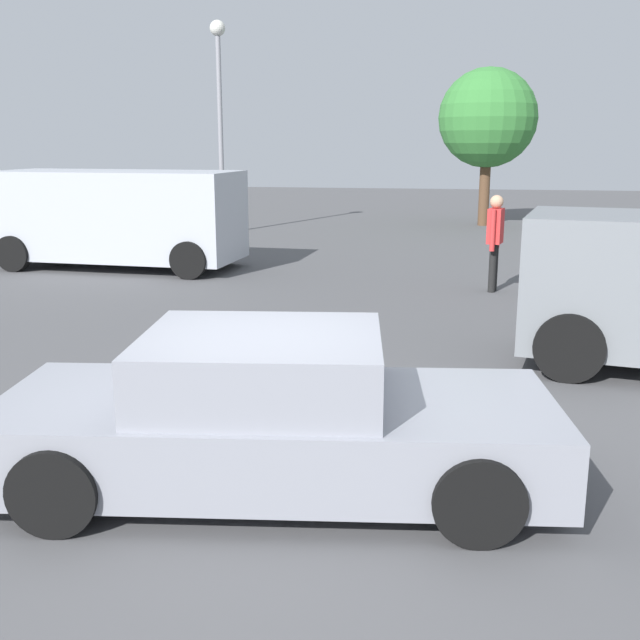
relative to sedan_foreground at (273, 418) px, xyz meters
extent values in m
plane|color=#515154|center=(-0.05, 0.07, -0.58)|extent=(80.00, 80.00, 0.00)
cube|color=gray|center=(0.02, 0.00, -0.13)|extent=(4.49, 2.24, 0.58)
cube|color=gray|center=(-0.07, -0.01, 0.42)|extent=(1.99, 1.79, 0.51)
cube|color=slate|center=(0.77, 0.10, 0.42)|extent=(0.24, 1.46, 0.43)
cube|color=slate|center=(-0.92, -0.12, 0.42)|extent=(0.24, 1.46, 0.43)
cylinder|color=black|center=(1.37, 0.99, -0.26)|extent=(0.66, 0.30, 0.64)
cylinder|color=black|center=(1.57, -0.62, -0.26)|extent=(0.66, 0.30, 0.64)
cylinder|color=black|center=(-1.52, 0.62, -0.26)|extent=(0.66, 0.30, 0.64)
cylinder|color=black|center=(-1.32, -0.98, -0.26)|extent=(0.66, 0.30, 0.64)
cube|color=#B2B7C1|center=(-5.76, 9.97, 0.57)|extent=(5.28, 2.31, 1.86)
cube|color=slate|center=(-8.30, 10.12, 0.98)|extent=(0.15, 1.70, 0.74)
cylinder|color=black|center=(-7.80, 9.13, -0.20)|extent=(0.77, 0.29, 0.76)
cylinder|color=black|center=(-7.68, 11.04, -0.20)|extent=(0.77, 0.29, 0.76)
cylinder|color=black|center=(-3.83, 8.90, -0.20)|extent=(0.77, 0.29, 0.76)
cylinder|color=black|center=(-3.72, 10.80, -0.20)|extent=(0.77, 0.29, 0.76)
cube|color=slate|center=(2.30, 4.25, 0.81)|extent=(0.34, 1.58, 0.64)
cylinder|color=black|center=(2.69, 3.27, -0.18)|extent=(0.83, 0.39, 0.80)
cylinder|color=black|center=(3.02, 5.02, -0.18)|extent=(0.83, 0.39, 0.80)
cylinder|color=black|center=(2.06, 8.53, -0.14)|extent=(0.13, 0.13, 0.89)
cylinder|color=black|center=(2.10, 8.69, -0.14)|extent=(0.13, 0.13, 0.89)
cube|color=red|center=(2.08, 8.61, 0.62)|extent=(0.33, 0.44, 0.63)
cylinder|color=red|center=(2.02, 8.37, 0.56)|extent=(0.09, 0.09, 0.74)
cylinder|color=red|center=(2.13, 8.84, 0.56)|extent=(0.09, 0.09, 0.74)
sphere|color=tan|center=(2.08, 8.61, 1.05)|extent=(0.24, 0.24, 0.24)
cylinder|color=gray|center=(-5.47, 16.53, 2.26)|extent=(0.14, 0.14, 5.68)
sphere|color=silver|center=(-5.47, 16.53, 5.23)|extent=(0.44, 0.44, 0.44)
cylinder|color=brown|center=(2.28, 20.15, 0.55)|extent=(0.34, 0.34, 2.25)
sphere|color=#387F38|center=(2.28, 20.15, 2.84)|extent=(3.13, 3.13, 3.13)
camera|label=1|loc=(1.33, -5.45, 2.10)|focal=42.73mm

